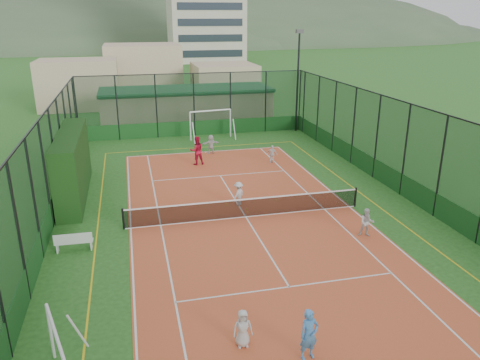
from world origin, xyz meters
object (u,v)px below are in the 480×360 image
(child_far_back, at_px, (211,144))
(child_near_left, at_px, (243,328))
(child_far_left, at_px, (238,194))
(child_near_right, at_px, (367,223))
(white_bench, at_px, (74,241))
(futsal_goal_near, at_px, (59,360))
(child_near_mid, at_px, (309,335))
(coach, at_px, (197,151))
(child_far_right, at_px, (272,154))
(futsal_goal_far, at_px, (211,125))
(clubhouse, at_px, (186,105))
(floodlight_ne, at_px, (298,82))

(child_far_back, bearing_deg, child_near_left, 76.62)
(child_far_left, distance_m, child_far_back, 9.86)
(child_near_right, xyz_separation_m, child_far_back, (-4.35, 14.67, 0.02))
(white_bench, height_order, futsal_goal_near, futsal_goal_near)
(futsal_goal_near, height_order, child_near_right, futsal_goal_near)
(child_near_mid, relative_size, coach, 0.83)
(coach, bearing_deg, child_far_left, 91.56)
(child_far_right, relative_size, coach, 0.63)
(futsal_goal_near, distance_m, child_far_right, 21.13)
(child_near_right, bearing_deg, futsal_goal_far, 120.61)
(coach, bearing_deg, white_bench, 51.43)
(clubhouse, xyz_separation_m, child_near_mid, (-0.70, -32.03, -0.78))
(floodlight_ne, distance_m, child_far_left, 17.67)
(child_far_back, bearing_deg, child_far_left, 82.29)
(floodlight_ne, xyz_separation_m, child_far_left, (-8.60, -15.04, -3.48))
(futsal_goal_near, distance_m, child_near_left, 5.04)
(child_far_left, bearing_deg, child_near_left, 33.31)
(clubhouse, distance_m, coach, 13.00)
(clubhouse, height_order, child_far_right, clubhouse)
(child_near_left, bearing_deg, floodlight_ne, 69.38)
(futsal_goal_far, height_order, child_far_right, futsal_goal_far)
(floodlight_ne, height_order, child_near_right, floodlight_ne)
(child_near_right, height_order, child_far_left, child_near_right)
(futsal_goal_far, xyz_separation_m, child_near_right, (3.59, -18.96, -0.45))
(floodlight_ne, xyz_separation_m, clubhouse, (-8.60, 5.40, -2.55))
(floodlight_ne, distance_m, clubhouse, 10.47)
(child_near_right, xyz_separation_m, child_far_right, (-0.78, 11.51, -0.06))
(futsal_goal_near, xyz_separation_m, child_near_left, (5.01, 0.51, -0.28))
(child_far_back, bearing_deg, futsal_goal_near, 63.98)
(child_near_mid, relative_size, child_near_right, 1.20)
(child_far_back, xyz_separation_m, coach, (-1.35, -2.35, 0.27))
(child_far_right, xyz_separation_m, child_far_back, (-3.57, 3.16, 0.08))
(futsal_goal_near, relative_size, child_far_right, 2.33)
(floodlight_ne, bearing_deg, child_near_right, -101.15)
(child_far_left, relative_size, child_far_right, 1.07)
(child_near_mid, relative_size, child_far_left, 1.24)
(child_far_right, height_order, coach, coach)
(child_far_right, bearing_deg, child_far_left, 88.51)
(floodlight_ne, height_order, child_far_right, floodlight_ne)
(floodlight_ne, relative_size, futsal_goal_far, 2.39)
(futsal_goal_near, distance_m, child_far_back, 22.39)
(child_near_mid, height_order, child_far_back, child_near_mid)
(futsal_goal_near, relative_size, coach, 1.47)
(floodlight_ne, relative_size, child_far_right, 6.98)
(white_bench, relative_size, child_near_left, 1.29)
(clubhouse, distance_m, child_far_left, 20.46)
(clubhouse, bearing_deg, child_far_right, -74.16)
(floodlight_ne, height_order, futsal_goal_far, floodlight_ne)
(child_far_left, relative_size, child_far_back, 0.94)
(futsal_goal_near, bearing_deg, futsal_goal_far, -35.04)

